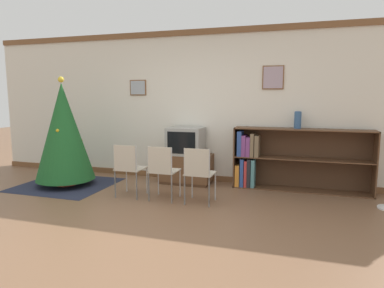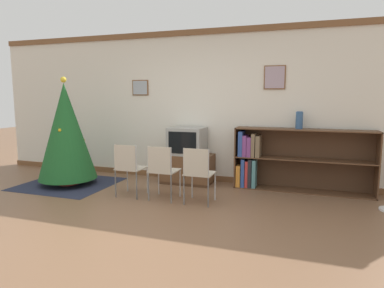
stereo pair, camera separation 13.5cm
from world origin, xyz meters
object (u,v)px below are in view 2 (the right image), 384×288
(tv_console, at_px, (187,168))
(christmas_tree, at_px, (66,132))
(vase, at_px, (299,120))
(folding_chair_left, at_px, (129,167))
(bookshelf, at_px, (279,159))
(folding_chair_center, at_px, (162,169))
(folding_chair_right, at_px, (198,172))
(television, at_px, (187,141))

(tv_console, bearing_deg, christmas_tree, -158.39)
(tv_console, distance_m, vase, 2.08)
(folding_chair_left, distance_m, bookshelf, 2.45)
(christmas_tree, height_order, bookshelf, christmas_tree)
(folding_chair_left, bearing_deg, folding_chair_center, 0.00)
(folding_chair_right, distance_m, vase, 1.92)
(television, relative_size, folding_chair_center, 0.74)
(tv_console, relative_size, television, 1.49)
(folding_chair_center, distance_m, bookshelf, 1.98)
(vase, bearing_deg, folding_chair_center, -146.71)
(folding_chair_center, bearing_deg, folding_chair_right, 0.00)
(folding_chair_left, height_order, folding_chair_center, same)
(christmas_tree, xyz_separation_m, folding_chair_right, (2.50, -0.33, -0.46))
(bookshelf, distance_m, vase, 0.72)
(christmas_tree, relative_size, folding_chair_center, 2.26)
(television, xyz_separation_m, folding_chair_right, (0.56, -1.09, -0.28))
(christmas_tree, bearing_deg, folding_chair_left, -13.18)
(christmas_tree, bearing_deg, television, 21.55)
(christmas_tree, xyz_separation_m, folding_chair_left, (1.39, -0.33, -0.46))
(tv_console, xyz_separation_m, vase, (1.87, 0.13, 0.90))
(folding_chair_center, bearing_deg, tv_console, 90.00)
(folding_chair_right, bearing_deg, bookshelf, 49.46)
(folding_chair_right, xyz_separation_m, vase, (1.31, 1.23, 0.69))
(folding_chair_left, relative_size, folding_chair_center, 1.00)
(tv_console, relative_size, folding_chair_center, 1.10)
(folding_chair_right, height_order, vase, vase)
(tv_console, relative_size, folding_chair_left, 1.10)
(tv_console, bearing_deg, bookshelf, 3.58)
(tv_console, xyz_separation_m, television, (-0.00, -0.00, 0.49))
(tv_console, height_order, folding_chair_center, folding_chair_center)
(christmas_tree, relative_size, bookshelf, 0.85)
(folding_chair_left, xyz_separation_m, vase, (2.42, 1.23, 0.69))
(folding_chair_right, bearing_deg, tv_console, 116.91)
(folding_chair_left, height_order, folding_chair_right, same)
(television, height_order, folding_chair_left, television)
(folding_chair_left, bearing_deg, bookshelf, 29.24)
(christmas_tree, distance_m, television, 2.10)
(television, height_order, folding_chair_right, television)
(folding_chair_right, bearing_deg, christmas_tree, 172.59)
(christmas_tree, height_order, folding_chair_right, christmas_tree)
(bookshelf, bearing_deg, tv_console, -176.42)
(tv_console, height_order, folding_chair_right, folding_chair_right)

